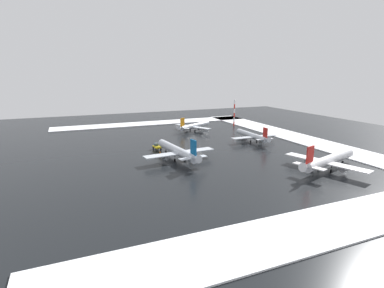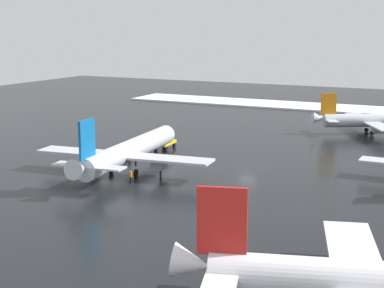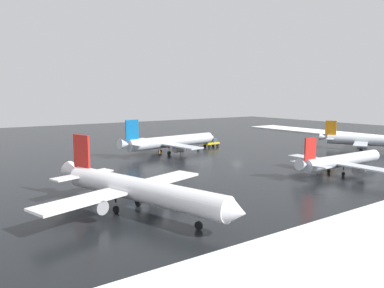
{
  "view_description": "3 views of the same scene",
  "coord_description": "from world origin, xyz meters",
  "px_view_note": "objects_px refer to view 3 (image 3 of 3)",
  "views": [
    {
      "loc": [
        -106.64,
        47.98,
        29.64
      ],
      "look_at": [
        -10.71,
        7.9,
        4.89
      ],
      "focal_mm": 28.0,
      "sensor_mm": 36.0,
      "label": 1
    },
    {
      "loc": [
        -80.06,
        -30.38,
        20.43
      ],
      "look_at": [
        -10.1,
        4.22,
        4.7
      ],
      "focal_mm": 55.0,
      "sensor_mm": 36.0,
      "label": 2
    },
    {
      "loc": [
        -61.4,
        -68.91,
        15.37
      ],
      "look_at": [
        -5.28,
        12.19,
        2.14
      ],
      "focal_mm": 35.0,
      "sensor_mm": 36.0,
      "label": 3
    }
  ],
  "objects_px": {
    "ground_crew_near_tug": "(160,153)",
    "pushback_tug": "(212,143)",
    "ground_crew_by_nose_gear": "(181,152)",
    "airplane_parked_portside": "(170,142)",
    "ground_crew_mid_apron": "(183,146)",
    "airplane_far_rear": "(341,161)",
    "airplane_distant_tail": "(137,189)",
    "airplane_parked_starboard": "(368,141)"
  },
  "relations": [
    {
      "from": "ground_crew_near_tug",
      "to": "pushback_tug",
      "type": "bearing_deg",
      "value": -148.76
    },
    {
      "from": "pushback_tug",
      "to": "ground_crew_by_nose_gear",
      "type": "bearing_deg",
      "value": -157.0
    },
    {
      "from": "airplane_parked_portside",
      "to": "ground_crew_mid_apron",
      "type": "bearing_deg",
      "value": 25.89
    },
    {
      "from": "airplane_parked_portside",
      "to": "ground_crew_by_nose_gear",
      "type": "relative_size",
      "value": 18.23
    },
    {
      "from": "airplane_far_rear",
      "to": "airplane_distant_tail",
      "type": "bearing_deg",
      "value": 179.28
    },
    {
      "from": "airplane_parked_portside",
      "to": "airplane_far_rear",
      "type": "distance_m",
      "value": 42.81
    },
    {
      "from": "pushback_tug",
      "to": "airplane_parked_starboard",
      "type": "bearing_deg",
      "value": -47.2
    },
    {
      "from": "airplane_parked_portside",
      "to": "airplane_parked_starboard",
      "type": "relative_size",
      "value": 1.29
    },
    {
      "from": "airplane_far_rear",
      "to": "pushback_tug",
      "type": "height_order",
      "value": "airplane_far_rear"
    },
    {
      "from": "airplane_distant_tail",
      "to": "pushback_tug",
      "type": "height_order",
      "value": "airplane_distant_tail"
    },
    {
      "from": "pushback_tug",
      "to": "ground_crew_mid_apron",
      "type": "distance_m",
      "value": 9.29
    },
    {
      "from": "pushback_tug",
      "to": "ground_crew_near_tug",
      "type": "distance_m",
      "value": 22.14
    },
    {
      "from": "airplane_parked_portside",
      "to": "airplane_distant_tail",
      "type": "bearing_deg",
      "value": -132.78
    },
    {
      "from": "airplane_distant_tail",
      "to": "ground_crew_by_nose_gear",
      "type": "distance_m",
      "value": 45.28
    },
    {
      "from": "airplane_distant_tail",
      "to": "ground_crew_mid_apron",
      "type": "height_order",
      "value": "airplane_distant_tail"
    },
    {
      "from": "airplane_parked_portside",
      "to": "pushback_tug",
      "type": "distance_m",
      "value": 16.35
    },
    {
      "from": "airplane_far_rear",
      "to": "ground_crew_by_nose_gear",
      "type": "xyz_separation_m",
      "value": [
        -14.19,
        35.26,
        -1.56
      ]
    },
    {
      "from": "pushback_tug",
      "to": "airplane_distant_tail",
      "type": "bearing_deg",
      "value": -140.37
    },
    {
      "from": "airplane_distant_tail",
      "to": "ground_crew_mid_apron",
      "type": "xyz_separation_m",
      "value": [
        36.04,
        43.95,
        -2.15
      ]
    },
    {
      "from": "airplane_distant_tail",
      "to": "ground_crew_mid_apron",
      "type": "bearing_deg",
      "value": 123.74
    },
    {
      "from": "ground_crew_mid_apron",
      "to": "ground_crew_by_nose_gear",
      "type": "relative_size",
      "value": 1.0
    },
    {
      "from": "ground_crew_near_tug",
      "to": "ground_crew_by_nose_gear",
      "type": "bearing_deg",
      "value": 177.17
    },
    {
      "from": "airplane_parked_starboard",
      "to": "ground_crew_mid_apron",
      "type": "relative_size",
      "value": 14.16
    },
    {
      "from": "airplane_far_rear",
      "to": "ground_crew_near_tug",
      "type": "bearing_deg",
      "value": 117.99
    },
    {
      "from": "ground_crew_near_tug",
      "to": "ground_crew_by_nose_gear",
      "type": "xyz_separation_m",
      "value": [
        5.19,
        -1.61,
        0.0
      ]
    },
    {
      "from": "ground_crew_by_nose_gear",
      "to": "ground_crew_mid_apron",
      "type": "bearing_deg",
      "value": 71.27
    },
    {
      "from": "airplane_parked_starboard",
      "to": "ground_crew_near_tug",
      "type": "distance_m",
      "value": 57.14
    },
    {
      "from": "airplane_parked_portside",
      "to": "pushback_tug",
      "type": "relative_size",
      "value": 6.59
    },
    {
      "from": "ground_crew_near_tug",
      "to": "airplane_distant_tail",
      "type": "bearing_deg",
      "value": 70.79
    },
    {
      "from": "ground_crew_mid_apron",
      "to": "pushback_tug",
      "type": "bearing_deg",
      "value": -24.33
    },
    {
      "from": "airplane_far_rear",
      "to": "ground_crew_by_nose_gear",
      "type": "distance_m",
      "value": 38.05
    },
    {
      "from": "airplane_far_rear",
      "to": "pushback_tug",
      "type": "distance_m",
      "value": 43.34
    },
    {
      "from": "pushback_tug",
      "to": "ground_crew_by_nose_gear",
      "type": "distance_m",
      "value": 17.9
    },
    {
      "from": "ground_crew_near_tug",
      "to": "ground_crew_mid_apron",
      "type": "relative_size",
      "value": 1.0
    },
    {
      "from": "airplane_far_rear",
      "to": "pushback_tug",
      "type": "bearing_deg",
      "value": 87.87
    },
    {
      "from": "airplane_parked_starboard",
      "to": "pushback_tug",
      "type": "bearing_deg",
      "value": -162.43
    },
    {
      "from": "ground_crew_mid_apron",
      "to": "airplane_distant_tail",
      "type": "bearing_deg",
      "value": -144.98
    },
    {
      "from": "airplane_distant_tail",
      "to": "ground_crew_near_tug",
      "type": "xyz_separation_m",
      "value": [
        24.03,
        36.13,
        -2.15
      ]
    },
    {
      "from": "ground_crew_by_nose_gear",
      "to": "airplane_far_rear",
      "type": "bearing_deg",
      "value": -50.93
    },
    {
      "from": "airplane_parked_portside",
      "to": "airplane_far_rear",
      "type": "height_order",
      "value": "airplane_parked_portside"
    },
    {
      "from": "airplane_far_rear",
      "to": "ground_crew_mid_apron",
      "type": "height_order",
      "value": "airplane_far_rear"
    },
    {
      "from": "ground_crew_near_tug",
      "to": "ground_crew_mid_apron",
      "type": "distance_m",
      "value": 14.33
    }
  ]
}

